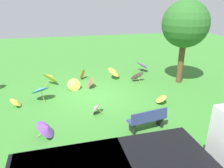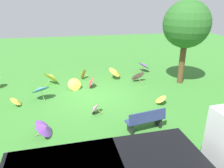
# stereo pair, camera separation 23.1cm
# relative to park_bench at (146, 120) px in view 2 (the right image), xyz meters

# --- Properties ---
(ground) EXTENTS (40.00, 40.00, 0.00)m
(ground) POSITION_rel_park_bench_xyz_m (1.58, -3.74, -0.47)
(ground) COLOR #387A2D
(park_bench) EXTENTS (1.66, 0.75, 0.90)m
(park_bench) POSITION_rel_park_bench_xyz_m (0.00, 0.00, 0.00)
(park_bench) COLOR navy
(park_bench) RESTS_ON ground
(shade_tree) EXTENTS (2.70, 2.70, 4.91)m
(shade_tree) POSITION_rel_park_bench_xyz_m (-3.90, -4.62, 3.06)
(shade_tree) COLOR brown
(shade_tree) RESTS_ON ground
(parasol_yellow_0) EXTENTS (1.24, 1.26, 0.91)m
(parasol_yellow_0) POSITION_rel_park_bench_xyz_m (3.92, -5.97, 0.03)
(parasol_yellow_0) COLOR tan
(parasol_yellow_0) RESTS_ON ground
(parasol_yellow_1) EXTENTS (0.54, 0.60, 0.49)m
(parasol_yellow_1) POSITION_rel_park_bench_xyz_m (5.48, -3.28, -0.19)
(parasol_yellow_1) COLOR tan
(parasol_yellow_1) RESTS_ON ground
(parasol_orange_0) EXTENTS (0.68, 0.73, 0.68)m
(parasol_orange_0) POSITION_rel_park_bench_xyz_m (2.01, -6.55, -0.13)
(parasol_orange_0) COLOR tan
(parasol_orange_0) RESTS_ON ground
(parasol_pink_0) EXTENTS (1.05, 0.93, 0.79)m
(parasol_pink_0) POSITION_rel_park_bench_xyz_m (-1.36, -5.36, -0.05)
(parasol_pink_0) COLOR tan
(parasol_pink_0) RESTS_ON ground
(parasol_purple_1) EXTENTS (1.04, 1.08, 0.81)m
(parasol_purple_1) POSITION_rel_park_bench_xyz_m (-2.43, -7.19, 0.02)
(parasol_purple_1) COLOR tan
(parasol_purple_1) RESTS_ON ground
(parasol_yellow_3) EXTENTS (0.65, 0.68, 0.50)m
(parasol_yellow_3) POSITION_rel_park_bench_xyz_m (-1.50, -2.05, -0.16)
(parasol_yellow_3) COLOR tan
(parasol_yellow_3) RESTS_ON ground
(parasol_purple_2) EXTENTS (0.78, 0.88, 0.72)m
(parasol_purple_2) POSITION_rel_park_bench_xyz_m (3.90, -0.36, -0.08)
(parasol_purple_2) COLOR tan
(parasol_purple_2) RESTS_ON ground
(parasol_yellow_4) EXTENTS (1.06, 1.10, 0.83)m
(parasol_yellow_4) POSITION_rel_park_bench_xyz_m (-0.09, -6.12, 0.04)
(parasol_yellow_4) COLOR tan
(parasol_yellow_4) RESTS_ON ground
(parasol_blue_1) EXTENTS (1.22, 1.20, 0.89)m
(parasol_blue_1) POSITION_rel_park_bench_xyz_m (4.37, -3.82, 0.13)
(parasol_blue_1) COLOR tan
(parasol_blue_1) RESTS_ON ground
(parasol_pink_1) EXTENTS (0.64, 0.70, 0.56)m
(parasol_pink_1) POSITION_rel_park_bench_xyz_m (1.82, -1.78, -0.19)
(parasol_pink_1) COLOR tan
(parasol_pink_1) RESTS_ON ground
(parasol_yellow_6) EXTENTS (0.82, 0.74, 0.68)m
(parasol_yellow_6) POSITION_rel_park_bench_xyz_m (2.59, -4.76, -0.13)
(parasol_yellow_6) COLOR tan
(parasol_yellow_6) RESTS_ON ground
(parasol_red_1) EXTENTS (0.69, 0.70, 0.66)m
(parasol_red_1) POSITION_rel_park_bench_xyz_m (1.68, -4.94, -0.14)
(parasol_red_1) COLOR tan
(parasol_red_1) RESTS_ON ground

